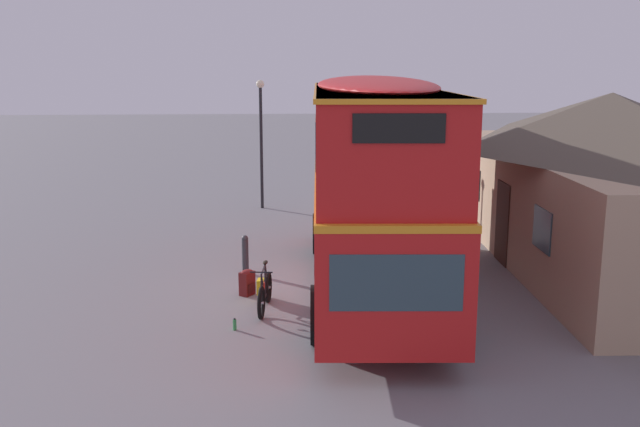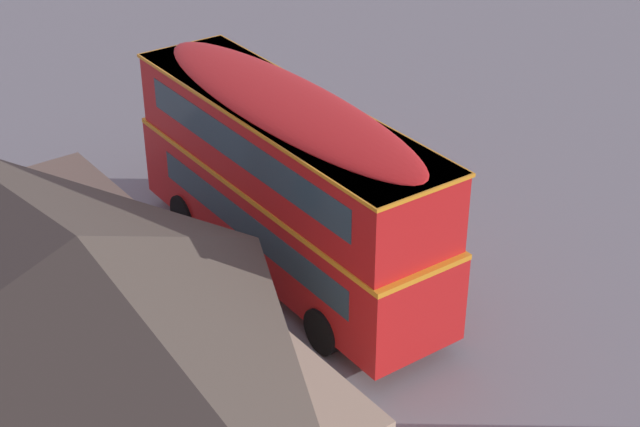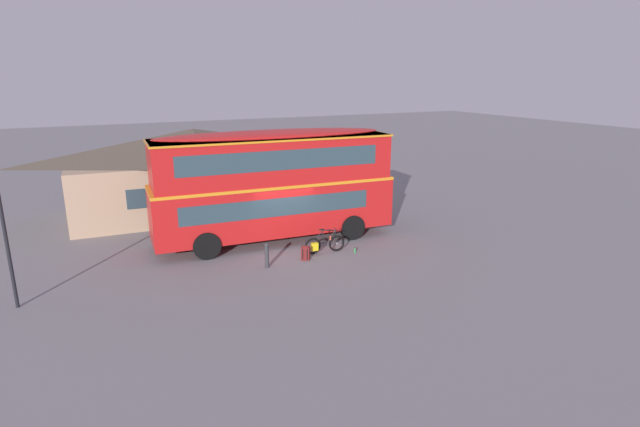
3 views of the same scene
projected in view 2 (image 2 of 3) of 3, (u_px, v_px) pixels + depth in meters
ground_plane at (323, 255)px, 25.27m from camera, size 120.00×120.00×0.00m
double_decker_bus at (286, 178)px, 23.34m from camera, size 10.39×3.14×4.79m
touring_bicycle at (331, 210)px, 26.58m from camera, size 1.70×0.46×1.03m
backpack_on_ground at (365, 222)px, 26.17m from camera, size 0.40×0.37×0.58m
water_bottle_green_metal at (320, 196)px, 27.78m from camera, size 0.07×0.07×0.24m
pub_building at (90, 329)px, 18.83m from camera, size 12.72×6.09×4.35m
kerb_bollard at (411, 239)px, 25.02m from camera, size 0.16×0.16×0.97m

